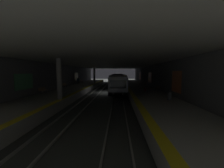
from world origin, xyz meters
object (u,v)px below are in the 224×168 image
at_px(pillar_far, 94,75).
at_px(person_waiting_near, 78,81).
at_px(bench_left_near, 157,88).
at_px(bench_right_mid, 65,85).
at_px(person_standing_far, 79,80).
at_px(pillar_near, 59,79).
at_px(bench_right_near, 43,90).
at_px(bench_right_far, 82,81).
at_px(person_walking_mid, 60,86).
at_px(suitcase_rolling, 145,89).
at_px(bench_left_mid, 145,83).
at_px(metro_train, 118,78).
at_px(trash_bin, 169,96).

relative_size(pillar_far, person_waiting_near, 2.76).
distance_m(bench_left_near, bench_right_mid, 17.75).
distance_m(bench_left_near, person_standing_far, 21.99).
bearing_deg(pillar_near, pillar_far, 0.00).
bearing_deg(bench_right_near, bench_right_mid, 0.00).
height_order(pillar_far, bench_right_mid, pillar_far).
xyz_separation_m(pillar_far, bench_right_far, (2.28, 4.18, -1.75)).
height_order(pillar_far, person_standing_far, pillar_far).
xyz_separation_m(bench_right_near, person_standing_far, (17.46, -0.21, 0.36)).
distance_m(person_walking_mid, suitcase_rolling, 13.79).
distance_m(person_waiting_near, person_walking_mid, 12.91).
distance_m(bench_right_mid, person_standing_far, 9.26).
bearing_deg(suitcase_rolling, bench_left_mid, -11.17).
bearing_deg(pillar_near, bench_right_far, 9.50).
height_order(metro_train, bench_left_mid, metro_train).
bearing_deg(bench_right_mid, person_walking_mid, -166.41).
xyz_separation_m(bench_left_near, person_waiting_near, (12.54, 16.72, 0.37)).
bearing_deg(pillar_far, pillar_near, 180.00).
relative_size(metro_train, person_walking_mid, 37.92).
height_order(bench_left_near, person_waiting_near, person_waiting_near).
relative_size(pillar_far, bench_left_near, 2.68).
bearing_deg(bench_right_mid, bench_left_mid, -73.52).
bearing_deg(pillar_near, bench_left_near, -60.14).
relative_size(bench_right_near, person_standing_far, 1.04).
xyz_separation_m(metro_train, person_standing_far, (-13.05, 10.53, -0.09)).
xyz_separation_m(bench_right_near, person_waiting_near, (15.88, -0.35, 0.37)).
relative_size(pillar_far, trash_bin, 5.35).
height_order(pillar_far, metro_train, pillar_far).
relative_size(bench_right_near, suitcase_rolling, 1.90).
relative_size(bench_left_mid, suitcase_rolling, 1.90).
distance_m(bench_left_mid, person_standing_far, 17.38).
bearing_deg(bench_left_near, bench_right_far, 44.11).
xyz_separation_m(metro_train, suitcase_rolling, (-27.57, -4.30, -0.68)).
distance_m(bench_left_mid, person_waiting_near, 16.93).
distance_m(metro_train, suitcase_rolling, 27.91).
height_order(pillar_far, bench_left_mid, pillar_far).
distance_m(pillar_far, bench_left_near, 20.10).
height_order(bench_right_far, person_waiting_near, person_waiting_near).
relative_size(pillar_near, bench_right_near, 2.68).
bearing_deg(pillar_near, person_standing_far, 10.47).
bearing_deg(bench_left_near, bench_right_mid, 74.11).
distance_m(bench_left_near, person_walking_mid, 15.82).
xyz_separation_m(metro_train, bench_left_near, (-27.16, -6.33, -0.45)).
xyz_separation_m(bench_right_near, bench_right_mid, (8.20, 0.00, 0.00)).
bearing_deg(bench_right_mid, person_waiting_near, -2.62).
height_order(pillar_far, bench_right_far, pillar_far).
xyz_separation_m(pillar_near, person_walking_mid, (7.05, 2.93, -1.40)).
bearing_deg(metro_train, pillar_far, 151.03).
height_order(suitcase_rolling, trash_bin, suitcase_rolling).
xyz_separation_m(pillar_far, trash_bin, (-22.68, -12.15, -1.85)).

